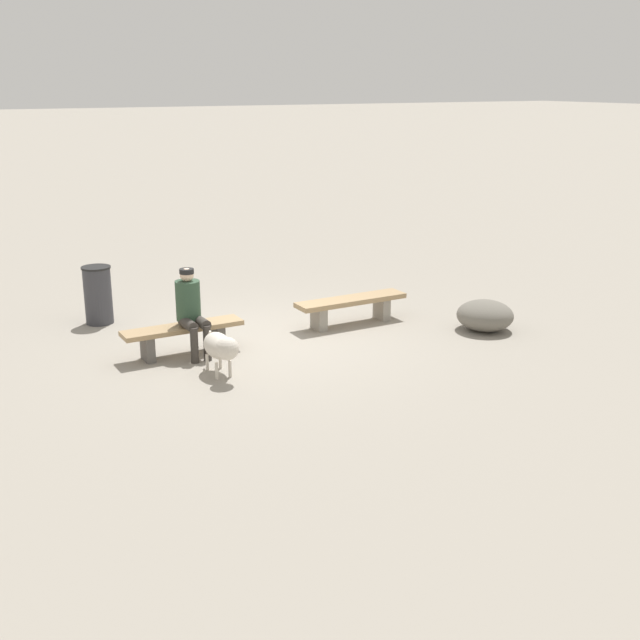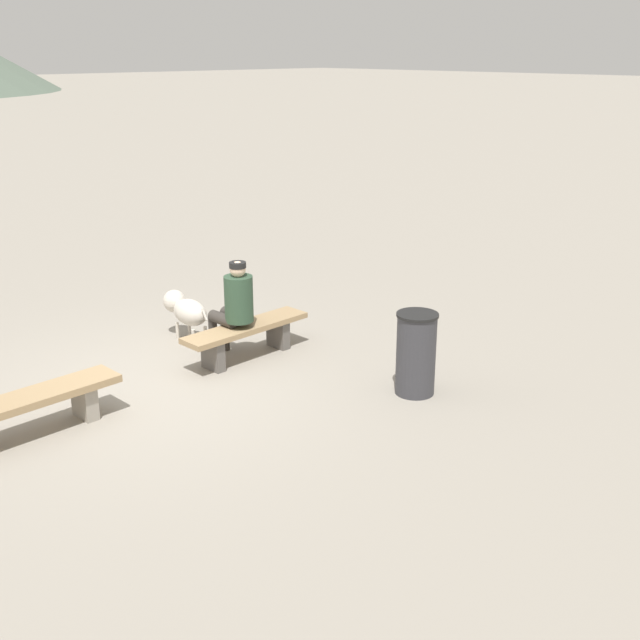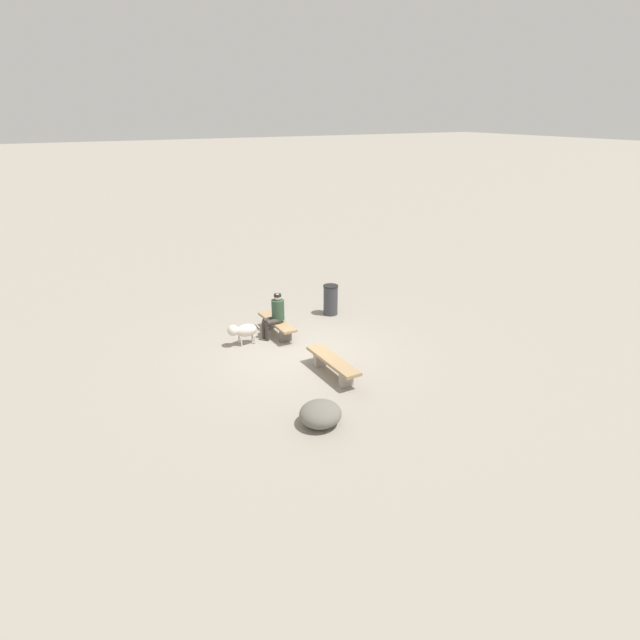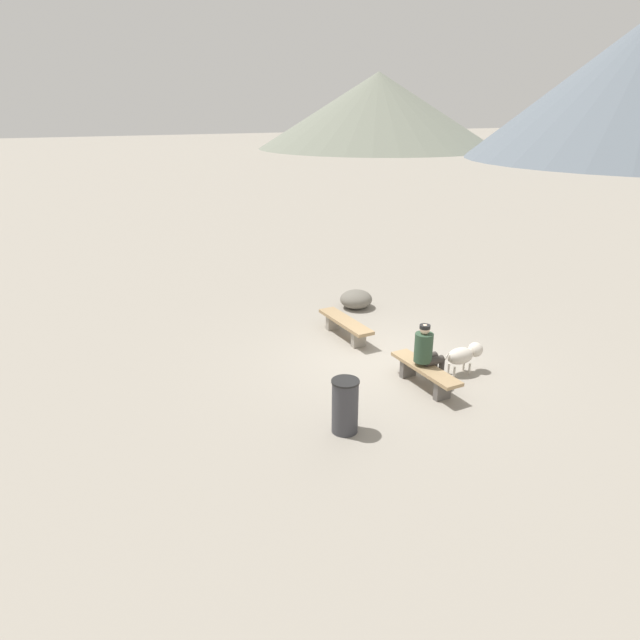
{
  "view_description": "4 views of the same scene",
  "coord_description": "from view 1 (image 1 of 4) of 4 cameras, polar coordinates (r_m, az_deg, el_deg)",
  "views": [
    {
      "loc": [
        4.77,
        10.49,
        3.78
      ],
      "look_at": [
        -0.62,
        0.54,
        0.38
      ],
      "focal_mm": 44.98,
      "sensor_mm": 36.0,
      "label": 1
    },
    {
      "loc": [
        -4.42,
        -7.21,
        3.66
      ],
      "look_at": [
        1.39,
        -1.22,
        0.79
      ],
      "focal_mm": 44.45,
      "sensor_mm": 36.0,
      "label": 2
    },
    {
      "loc": [
        -11.19,
        5.57,
        5.93
      ],
      "look_at": [
        0.66,
        -1.0,
        0.49
      ],
      "focal_mm": 29.55,
      "sensor_mm": 36.0,
      "label": 3
    },
    {
      "loc": [
        9.03,
        -6.13,
        5.05
      ],
      "look_at": [
        -0.97,
        -1.08,
        0.79
      ],
      "focal_mm": 31.53,
      "sensor_mm": 36.0,
      "label": 4
    }
  ],
  "objects": [
    {
      "name": "trash_bin",
      "position": [
        13.33,
        -15.52,
        1.73
      ],
      "size": [
        0.46,
        0.46,
        0.94
      ],
      "color": "#38383D",
      "rests_on": "ground"
    },
    {
      "name": "bench_left",
      "position": [
        12.83,
        2.22,
        1.08
      ],
      "size": [
        1.88,
        0.45,
        0.44
      ],
      "rotation": [
        0.0,
        0.0,
        0.02
      ],
      "color": "gray",
      "rests_on": "ground"
    },
    {
      "name": "boulder",
      "position": [
        12.8,
        11.66,
        0.32
      ],
      "size": [
        1.2,
        1.21,
        0.48
      ],
      "primitive_type": "ellipsoid",
      "rotation": [
        0.0,
        0.0,
        5.31
      ],
      "color": "#6B665B",
      "rests_on": "ground"
    },
    {
      "name": "seated_person",
      "position": [
        11.41,
        -9.21,
        0.95
      ],
      "size": [
        0.36,
        0.64,
        1.26
      ],
      "rotation": [
        0.0,
        0.0,
        0.05
      ],
      "color": "#2D4733",
      "rests_on": "ground"
    },
    {
      "name": "dog",
      "position": [
        10.62,
        -7.1,
        -1.9
      ],
      "size": [
        0.36,
        0.92,
        0.62
      ],
      "rotation": [
        0.0,
        0.0,
        1.54
      ],
      "color": "beige",
      "rests_on": "ground"
    },
    {
      "name": "bench_right",
      "position": [
        11.56,
        -9.72,
        -0.95
      ],
      "size": [
        1.75,
        0.42,
        0.43
      ],
      "rotation": [
        0.0,
        0.0,
        0.02
      ],
      "color": "#605B56",
      "rests_on": "ground"
    },
    {
      "name": "ground",
      "position": [
        12.14,
        -3.78,
        -1.6
      ],
      "size": [
        210.0,
        210.0,
        0.06
      ],
      "primitive_type": "cube",
      "color": "gray"
    }
  ]
}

